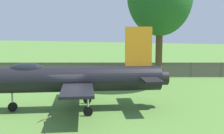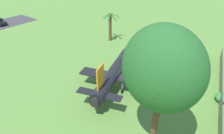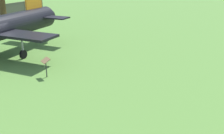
# 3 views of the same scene
# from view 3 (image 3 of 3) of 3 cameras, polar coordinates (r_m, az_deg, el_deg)

# --- Properties ---
(info_plaque) EXTENTS (0.62, 0.43, 1.14)m
(info_plaque) POSITION_cam_3_polar(r_m,az_deg,el_deg) (15.92, -13.63, 0.81)
(info_plaque) COLOR #333333
(info_plaque) RESTS_ON ground_plane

